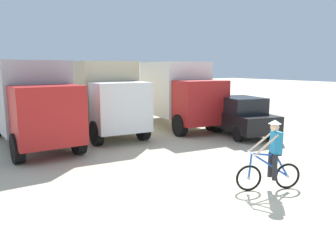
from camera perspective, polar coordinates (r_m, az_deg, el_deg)
ground_plane at (r=9.34m, az=10.18°, el=-9.61°), size 120.00×120.00×0.00m
box_truck_grey_hauler at (r=14.59m, az=-22.67°, el=4.42°), size 2.43×6.76×3.35m
box_truck_tan_camper at (r=16.36m, az=-11.69°, el=5.52°), size 2.91×6.92×3.35m
box_truck_white_box at (r=17.84m, az=0.67°, el=6.10°), size 3.15×6.98×3.35m
sedan_parked at (r=15.72m, az=11.94°, el=1.69°), size 2.72×4.50×1.76m
cyclist_orange_shirt at (r=8.91m, az=17.21°, el=-5.20°), size 1.59×0.84×1.82m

